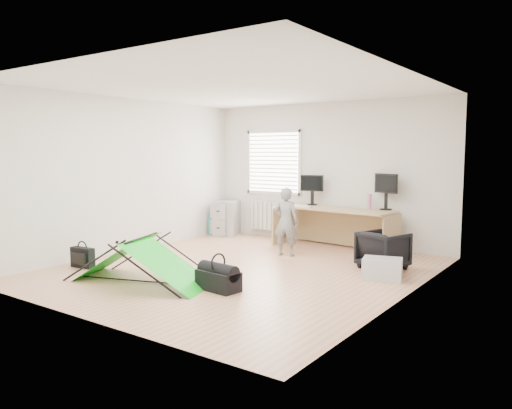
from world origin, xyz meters
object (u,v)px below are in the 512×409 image
Objects in this scene: person at (286,222)px; desk at (334,229)px; duffel_bag at (218,281)px; storage_crate at (382,269)px; monitor_left at (312,194)px; monitor_right at (386,197)px; laptop_bag at (83,258)px; office_chair at (383,250)px; thermos at (369,201)px; kite at (142,260)px; filing_cabinet at (227,218)px.

desk is at bearing -126.56° from person.
storage_crate is at bearing 55.51° from duffel_bag.
monitor_left reaches higher than storage_crate.
monitor_right is 0.85× the size of duffel_bag.
laptop_bag is at bearing 36.19° from person.
office_chair is (1.31, -0.98, -0.09)m from desk.
desk is 1.09m from monitor_right.
thermos reaches higher than storage_crate.
storage_crate is 4.46m from laptop_bag.
monitor_right is at bearing 24.57° from desk.
monitor_right is at bearing -52.28° from office_chair.
thermos is 4.26m from kite.
monitor_left is 1.34m from person.
laptop_bag is at bearing -128.08° from thermos.
monitor_right is 0.32m from thermos.
office_chair is 1.74m from person.
office_chair is at bearing -49.38° from monitor_right.
laptop_bag is (-1.41, 0.06, -0.15)m from kite.
person reaches higher than storage_crate.
monitor_left is 4.33m from laptop_bag.
filing_cabinet is 3.70m from laptop_bag.
kite is at bearing -112.36° from thermos.
thermos is 3.73m from duffel_bag.
monitor_left is at bearing 106.09° from duffel_bag.
desk is at bearing 54.50° from kite.
monitor_right reaches higher than desk.
thermos is 0.65× the size of laptop_bag.
thermos reaches higher than desk.
laptop_bag is (-1.86, -3.82, -0.80)m from monitor_left.
duffel_bag is at bearing -94.30° from monitor_left.
desk is 1.10m from person.
duffel_bag is (1.09, 0.29, -0.18)m from kite.
monitor_left is 0.22× the size of kite.
office_chair is 1.20× the size of storage_crate.
kite is (-0.46, -3.88, -0.65)m from monitor_left.
office_chair is (0.46, -1.27, -0.70)m from monitor_right.
office_chair is 3.55m from kite.
duffel_bag is (0.63, -3.59, -0.83)m from monitor_left.
person is at bearing -106.24° from desk.
filing_cabinet is at bearing -177.39° from desk.
person is at bearing -95.38° from monitor_left.
desk is 4.19× the size of storage_crate.
desk is at bearing -37.82° from monitor_left.
monitor_right reaches higher than monitor_left.
kite is 3.43× the size of duffel_bag.
storage_crate is (0.22, -0.60, -0.14)m from office_chair.
filing_cabinet is at bearing 87.05° from laptop_bag.
laptop_bag is at bearing -119.24° from desk.
monitor_left is 1.45m from monitor_right.
laptop_bag is at bearing -168.61° from duffel_bag.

